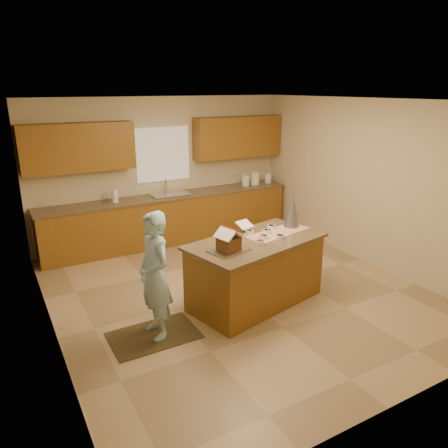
# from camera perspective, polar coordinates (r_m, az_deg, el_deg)

# --- Properties ---
(floor) EXTENTS (5.50, 5.50, 0.00)m
(floor) POSITION_cam_1_polar(r_m,az_deg,el_deg) (6.35, 1.69, -8.97)
(floor) COLOR tan
(floor) RESTS_ON ground
(ceiling) EXTENTS (5.50, 5.50, 0.00)m
(ceiling) POSITION_cam_1_polar(r_m,az_deg,el_deg) (5.67, 1.95, 16.18)
(ceiling) COLOR silver
(ceiling) RESTS_ON floor
(wall_back) EXTENTS (5.50, 5.50, 0.00)m
(wall_back) POSITION_cam_1_polar(r_m,az_deg,el_deg) (8.28, -8.15, 7.15)
(wall_back) COLOR beige
(wall_back) RESTS_ON floor
(wall_front) EXTENTS (5.50, 5.50, 0.00)m
(wall_front) POSITION_cam_1_polar(r_m,az_deg,el_deg) (3.92, 23.24, -6.48)
(wall_front) COLOR beige
(wall_front) RESTS_ON floor
(wall_left) EXTENTS (5.50, 5.50, 0.00)m
(wall_left) POSITION_cam_1_polar(r_m,az_deg,el_deg) (5.09, -23.03, -0.93)
(wall_left) COLOR beige
(wall_left) RESTS_ON floor
(wall_right) EXTENTS (5.50, 5.50, 0.00)m
(wall_right) POSITION_cam_1_polar(r_m,az_deg,el_deg) (7.44, 18.60, 5.18)
(wall_right) COLOR beige
(wall_right) RESTS_ON floor
(stone_accent) EXTENTS (0.00, 2.50, 2.50)m
(stone_accent) POSITION_cam_1_polar(r_m,az_deg,el_deg) (4.38, -21.28, -5.10)
(stone_accent) COLOR gray
(stone_accent) RESTS_ON wall_left
(window_curtain) EXTENTS (1.05, 0.03, 1.00)m
(window_curtain) POSITION_cam_1_polar(r_m,az_deg,el_deg) (8.20, -8.16, 9.18)
(window_curtain) COLOR white
(window_curtain) RESTS_ON wall_back
(back_counter_base) EXTENTS (4.80, 0.60, 0.88)m
(back_counter_base) POSITION_cam_1_polar(r_m,az_deg,el_deg) (8.23, -7.10, 0.59)
(back_counter_base) COLOR brown
(back_counter_base) RESTS_ON floor
(back_counter_top) EXTENTS (4.85, 0.63, 0.04)m
(back_counter_top) POSITION_cam_1_polar(r_m,az_deg,el_deg) (8.11, -7.22, 3.70)
(back_counter_top) COLOR brown
(back_counter_top) RESTS_ON back_counter_base
(upper_cabinet_left) EXTENTS (1.85, 0.35, 0.80)m
(upper_cabinet_left) POSITION_cam_1_polar(r_m,az_deg,el_deg) (7.60, -18.89, 9.63)
(upper_cabinet_left) COLOR brown
(upper_cabinet_left) RESTS_ON wall_back
(upper_cabinet_right) EXTENTS (1.85, 0.35, 0.80)m
(upper_cabinet_right) POSITION_cam_1_polar(r_m,az_deg,el_deg) (8.72, 1.84, 11.51)
(upper_cabinet_right) COLOR brown
(upper_cabinet_right) RESTS_ON wall_back
(sink) EXTENTS (0.70, 0.45, 0.12)m
(sink) POSITION_cam_1_polar(r_m,az_deg,el_deg) (8.11, -7.22, 3.63)
(sink) COLOR silver
(sink) RESTS_ON back_counter_top
(faucet) EXTENTS (0.03, 0.03, 0.28)m
(faucet) POSITION_cam_1_polar(r_m,az_deg,el_deg) (8.23, -7.75, 5.04)
(faucet) COLOR silver
(faucet) RESTS_ON back_counter_top
(island_base) EXTENTS (1.95, 1.27, 0.88)m
(island_base) POSITION_cam_1_polar(r_m,az_deg,el_deg) (5.89, 4.24, -6.50)
(island_base) COLOR brown
(island_base) RESTS_ON floor
(island_top) EXTENTS (2.05, 1.36, 0.04)m
(island_top) POSITION_cam_1_polar(r_m,az_deg,el_deg) (5.72, 4.34, -2.31)
(island_top) COLOR brown
(island_top) RESTS_ON island_base
(table_runner) EXTENTS (1.05, 0.57, 0.01)m
(table_runner) POSITION_cam_1_polar(r_m,az_deg,el_deg) (6.03, 7.31, -1.10)
(table_runner) COLOR #A7100B
(table_runner) RESTS_ON island_top
(baking_tray) EXTENTS (0.52, 0.43, 0.02)m
(baking_tray) POSITION_cam_1_polar(r_m,az_deg,el_deg) (5.31, 0.63, -3.49)
(baking_tray) COLOR silver
(baking_tray) RESTS_ON island_top
(cookbook) EXTENTS (0.25, 0.22, 0.09)m
(cookbook) POSITION_cam_1_polar(r_m,az_deg,el_deg) (6.04, 2.75, -0.08)
(cookbook) COLOR white
(cookbook) RESTS_ON island_top
(tinsel_tree) EXTENTS (0.26, 0.26, 0.55)m
(tinsel_tree) POSITION_cam_1_polar(r_m,az_deg,el_deg) (6.22, 9.05, 2.04)
(tinsel_tree) COLOR #A7A6B1
(tinsel_tree) RESTS_ON island_top
(rug) EXTENTS (1.04, 0.68, 0.01)m
(rug) POSITION_cam_1_polar(r_m,az_deg,el_deg) (5.39, -9.32, -14.43)
(rug) COLOR black
(rug) RESTS_ON floor
(boy) EXTENTS (0.41, 0.59, 1.54)m
(boy) POSITION_cam_1_polar(r_m,az_deg,el_deg) (5.04, -9.22, -6.84)
(boy) COLOR #A6D2EB
(boy) RESTS_ON rug
(canister_a) EXTENTS (0.16, 0.16, 0.22)m
(canister_a) POSITION_cam_1_polar(r_m,az_deg,el_deg) (8.82, 2.90, 5.85)
(canister_a) COLOR white
(canister_a) RESTS_ON back_counter_top
(canister_b) EXTENTS (0.18, 0.18, 0.26)m
(canister_b) POSITION_cam_1_polar(r_m,az_deg,el_deg) (8.94, 4.16, 6.12)
(canister_b) COLOR white
(canister_b) RESTS_ON back_counter_top
(canister_c) EXTENTS (0.14, 0.14, 0.20)m
(canister_c) POSITION_cam_1_polar(r_m,az_deg,el_deg) (9.13, 5.90, 6.12)
(canister_c) COLOR white
(canister_c) RESTS_ON back_counter_top
(paper_towel) EXTENTS (0.11, 0.11, 0.24)m
(paper_towel) POSITION_cam_1_polar(r_m,az_deg,el_deg) (7.76, -14.36, 3.69)
(paper_towel) COLOR white
(paper_towel) RESTS_ON back_counter_top
(gingerbread_house) EXTENTS (0.33, 0.33, 0.28)m
(gingerbread_house) POSITION_cam_1_polar(r_m,az_deg,el_deg) (5.27, 0.63, -2.30)
(gingerbread_house) COLOR brown
(gingerbread_house) RESTS_ON baking_tray
(candy_bowls) EXTENTS (0.84, 0.58, 0.05)m
(candy_bowls) POSITION_cam_1_polar(r_m,az_deg,el_deg) (5.82, 4.56, -1.44)
(candy_bowls) COLOR #CF5824
(candy_bowls) RESTS_ON island_top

